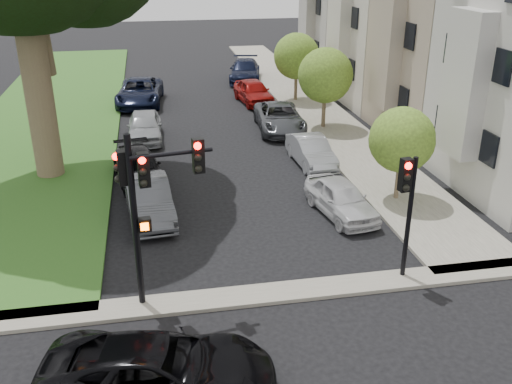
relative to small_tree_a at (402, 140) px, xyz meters
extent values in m
plane|color=black|center=(-6.20, -7.69, -2.53)|extent=(140.00, 140.00, 0.00)
cube|color=#316421|center=(-15.20, 16.31, -2.47)|extent=(8.00, 44.00, 0.12)
cube|color=slate|center=(0.55, 16.31, -2.47)|extent=(3.50, 44.00, 0.12)
cube|color=slate|center=(-6.20, -5.69, -2.47)|extent=(60.00, 1.00, 0.12)
cube|color=#A8A8A8|center=(2.45, 0.31, 1.97)|extent=(0.70, 2.20, 5.50)
cube|color=black|center=(2.75, 0.31, 2.97)|extent=(0.08, 3.60, 6.00)
cube|color=gray|center=(6.30, 7.81, 2.47)|extent=(7.00, 7.40, 10.00)
cube|color=gray|center=(2.45, 7.81, 1.97)|extent=(0.70, 2.20, 5.50)
cube|color=black|center=(2.75, 7.81, 2.97)|extent=(0.08, 3.60, 6.00)
cube|color=silver|center=(6.30, 15.31, 2.47)|extent=(7.00, 7.40, 10.00)
cube|color=silver|center=(2.45, 15.31, 1.97)|extent=(0.70, 2.20, 5.50)
cube|color=black|center=(2.75, 15.31, 2.97)|extent=(0.08, 3.60, 6.00)
cube|color=gray|center=(6.30, 22.81, 2.47)|extent=(7.00, 7.40, 10.00)
cube|color=gray|center=(2.45, 22.81, 1.97)|extent=(0.70, 2.20, 5.50)
cube|color=black|center=(2.75, 22.81, 2.97)|extent=(0.08, 3.60, 6.00)
cylinder|color=brown|center=(-13.91, 5.31, 1.71)|extent=(1.17, 1.17, 8.48)
cylinder|color=brown|center=(0.00, 0.00, -1.63)|extent=(0.18, 0.18, 1.81)
sphere|color=#456221|center=(0.00, 0.00, 0.01)|extent=(2.54, 2.54, 2.54)
cylinder|color=brown|center=(0.00, 9.97, -1.47)|extent=(0.21, 0.21, 2.12)
sphere|color=#456221|center=(0.00, 9.97, 0.44)|extent=(2.97, 2.97, 2.97)
cylinder|color=brown|center=(0.00, 16.16, -1.49)|extent=(0.21, 0.21, 2.09)
sphere|color=#456221|center=(0.00, 16.16, 0.39)|extent=(2.92, 2.92, 2.92)
cylinder|color=black|center=(-10.00, -5.49, 0.00)|extent=(0.20, 0.20, 5.06)
cylinder|color=black|center=(-8.93, -5.49, 1.94)|extent=(2.13, 0.43, 0.12)
cube|color=black|center=(-9.66, -5.49, 1.55)|extent=(0.33, 0.29, 0.92)
cube|color=black|center=(-8.25, -5.49, 1.85)|extent=(0.33, 0.29, 0.92)
cube|color=black|center=(-10.19, -5.25, 1.55)|extent=(0.29, 0.33, 0.92)
sphere|color=#FF0C05|center=(-9.66, -5.64, 1.87)|extent=(0.19, 0.19, 0.19)
sphere|color=black|center=(-9.66, -5.64, 1.24)|extent=(0.19, 0.19, 0.19)
cube|color=black|center=(-9.76, -5.49, 0.00)|extent=(0.37, 0.29, 0.37)
cube|color=#FF5905|center=(-9.76, -5.63, 0.00)|extent=(0.21, 0.03, 0.21)
cylinder|color=black|center=(-2.17, -5.49, -0.57)|extent=(0.16, 0.16, 3.93)
cube|color=black|center=(-2.43, -5.49, 0.88)|extent=(0.34, 0.31, 0.98)
sphere|color=#FF0C05|center=(-2.43, -5.65, 1.21)|extent=(0.21, 0.21, 0.21)
imported|color=black|center=(-9.62, -9.23, -1.81)|extent=(5.55, 3.32, 1.44)
imported|color=silver|center=(-2.61, -0.85, -1.86)|extent=(2.18, 4.12, 1.34)
imported|color=#999BA0|center=(-2.23, 4.56, -1.88)|extent=(1.57, 4.04, 1.31)
imported|color=#3F4247|center=(-2.47, 10.08, -1.81)|extent=(2.74, 5.33, 1.44)
imported|color=maroon|center=(-2.79, 16.19, -1.78)|extent=(2.30, 4.61, 1.51)
imported|color=black|center=(-2.23, 22.76, -1.75)|extent=(3.21, 5.72, 1.56)
imported|color=#3F4247|center=(-9.69, 0.24, -1.80)|extent=(1.96, 4.56, 1.46)
imported|color=black|center=(-10.08, 3.99, -1.88)|extent=(2.47, 4.69, 1.30)
imported|color=#999BA0|center=(-9.75, 9.76, -1.79)|extent=(1.84, 4.37, 1.48)
imported|color=black|center=(-9.98, 17.25, -1.73)|extent=(3.23, 6.03, 1.61)
camera|label=1|loc=(-9.36, -19.41, 6.81)|focal=40.00mm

